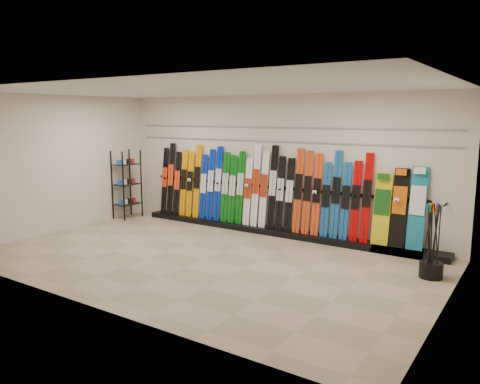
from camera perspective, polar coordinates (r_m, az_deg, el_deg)
The scene contains 13 objects.
floor at distance 8.50m, azimuth -4.39°, elevation -8.19°, with size 8.00×8.00×0.00m, color #9C8C6C.
back_wall at distance 10.25m, azimuth 4.12°, elevation 3.39°, with size 8.00×8.00×0.00m, color beige.
left_wall at distance 11.08m, azimuth -21.08°, elevation 3.24°, with size 5.00×5.00×0.00m, color beige.
right_wall at distance 6.55m, azimuth 24.28°, elevation -0.76°, with size 5.00×5.00×0.00m, color beige.
ceiling at distance 8.12m, azimuth -4.66°, elevation 12.44°, with size 8.00×8.00×0.00m, color silver.
ski_rack_base at distance 10.20m, azimuth 4.52°, elevation -4.86°, with size 8.00×0.40×0.12m, color black.
skis at distance 10.40m, azimuth 1.49°, elevation 0.40°, with size 5.37×0.23×1.81m.
snowboards at distance 9.18m, azimuth 18.87°, elevation -1.92°, with size 0.95×0.23×1.52m.
accessory_rack at distance 12.03m, azimuth -13.63°, elevation 0.92°, with size 0.40×0.60×1.70m, color black.
pole_bin at distance 8.12m, azimuth 22.26°, elevation -8.80°, with size 0.37×0.37×0.25m, color black.
ski_poles at distance 7.96m, azimuth 22.36°, elevation -5.52°, with size 0.27×0.34×1.18m.
slatwall_rail_0 at distance 10.19m, azimuth 4.10°, elevation 6.18°, with size 7.60×0.02×0.03m, color gray.
slatwall_rail_1 at distance 10.18m, azimuth 4.12°, elevation 7.87°, with size 7.60×0.02×0.03m, color gray.
Camera 1 is at (5.00, -6.39, 2.55)m, focal length 35.00 mm.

